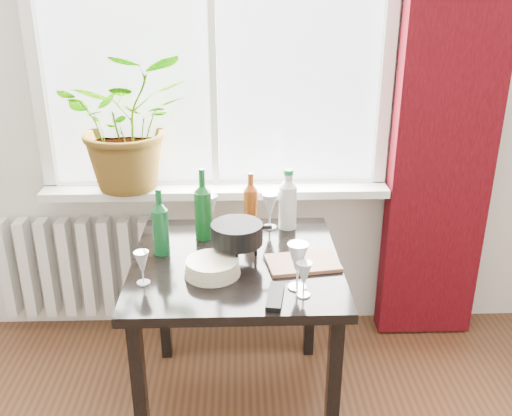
{
  "coord_description": "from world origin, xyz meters",
  "views": [
    {
      "loc": [
        0.12,
        -0.54,
        1.83
      ],
      "look_at": [
        0.18,
        1.55,
        0.97
      ],
      "focal_mm": 40.0,
      "sensor_mm": 36.0,
      "label": 1
    }
  ],
  "objects_px": {
    "radiator": "(78,267)",
    "wineglass_front_right": "(298,266)",
    "fondue_pot": "(237,242)",
    "bottle_amber": "(251,200)",
    "potted_plant": "(129,121)",
    "wine_bottle_right": "(203,204)",
    "cleaning_bottle": "(288,199)",
    "wineglass_back_center": "(270,211)",
    "wine_bottle_left": "(160,222)",
    "tv_remote": "(275,296)",
    "wineglass_front_left": "(142,268)",
    "wineglass_back_left": "(209,214)",
    "table": "(236,279)",
    "cutting_board": "(302,263)",
    "plate_stack": "(212,267)",
    "wineglass_far_right": "(304,279)"
  },
  "relations": [
    {
      "from": "radiator",
      "to": "wineglass_front_right",
      "type": "xyz_separation_m",
      "value": [
        1.08,
        -0.86,
        0.45
      ]
    },
    {
      "from": "fondue_pot",
      "to": "wineglass_front_right",
      "type": "bearing_deg",
      "value": -61.46
    },
    {
      "from": "bottle_amber",
      "to": "wineglass_front_right",
      "type": "bearing_deg",
      "value": -74.15
    },
    {
      "from": "bottle_amber",
      "to": "fondue_pot",
      "type": "relative_size",
      "value": 1.1
    },
    {
      "from": "radiator",
      "to": "potted_plant",
      "type": "height_order",
      "value": "potted_plant"
    },
    {
      "from": "wine_bottle_right",
      "to": "cleaning_bottle",
      "type": "xyz_separation_m",
      "value": [
        0.38,
        0.1,
        -0.02
      ]
    },
    {
      "from": "cleaning_bottle",
      "to": "wineglass_back_center",
      "type": "bearing_deg",
      "value": -179.28
    },
    {
      "from": "wine_bottle_left",
      "to": "tv_remote",
      "type": "height_order",
      "value": "wine_bottle_left"
    },
    {
      "from": "wine_bottle_right",
      "to": "wineglass_front_left",
      "type": "bearing_deg",
      "value": -117.6
    },
    {
      "from": "wineglass_back_left",
      "to": "wine_bottle_right",
      "type": "bearing_deg",
      "value": -117.86
    },
    {
      "from": "radiator",
      "to": "wineglass_front_left",
      "type": "height_order",
      "value": "wineglass_front_left"
    },
    {
      "from": "radiator",
      "to": "table",
      "type": "relative_size",
      "value": 0.94
    },
    {
      "from": "wineglass_back_left",
      "to": "cutting_board",
      "type": "distance_m",
      "value": 0.51
    },
    {
      "from": "wine_bottle_left",
      "to": "wineglass_back_left",
      "type": "height_order",
      "value": "wine_bottle_left"
    },
    {
      "from": "wineglass_front_right",
      "to": "table",
      "type": "bearing_deg",
      "value": 134.52
    },
    {
      "from": "cleaning_bottle",
      "to": "wineglass_back_left",
      "type": "xyz_separation_m",
      "value": [
        -0.36,
        -0.06,
        -0.05
      ]
    },
    {
      "from": "potted_plant",
      "to": "fondue_pot",
      "type": "distance_m",
      "value": 0.87
    },
    {
      "from": "radiator",
      "to": "table",
      "type": "xyz_separation_m",
      "value": [
        0.85,
        -0.63,
        0.27
      ]
    },
    {
      "from": "table",
      "to": "wineglass_front_right",
      "type": "bearing_deg",
      "value": -45.48
    },
    {
      "from": "table",
      "to": "radiator",
      "type": "bearing_deg",
      "value": 143.46
    },
    {
      "from": "table",
      "to": "wineglass_back_center",
      "type": "bearing_deg",
      "value": 63.71
    },
    {
      "from": "wine_bottle_right",
      "to": "tv_remote",
      "type": "relative_size",
      "value": 1.76
    },
    {
      "from": "wineglass_front_right",
      "to": "plate_stack",
      "type": "relative_size",
      "value": 0.84
    },
    {
      "from": "cleaning_bottle",
      "to": "wineglass_back_center",
      "type": "distance_m",
      "value": 0.1
    },
    {
      "from": "wine_bottle_right",
      "to": "wineglass_back_center",
      "type": "bearing_deg",
      "value": 18.6
    },
    {
      "from": "radiator",
      "to": "wineglass_front_left",
      "type": "bearing_deg",
      "value": -58.48
    },
    {
      "from": "cleaning_bottle",
      "to": "tv_remote",
      "type": "xyz_separation_m",
      "value": [
        -0.1,
        -0.63,
        -0.13
      ]
    },
    {
      "from": "table",
      "to": "potted_plant",
      "type": "xyz_separation_m",
      "value": [
        -0.51,
        0.6,
        0.53
      ]
    },
    {
      "from": "plate_stack",
      "to": "bottle_amber",
      "type": "bearing_deg",
      "value": 70.34
    },
    {
      "from": "wineglass_back_center",
      "to": "table",
      "type": "bearing_deg",
      "value": -116.29
    },
    {
      "from": "tv_remote",
      "to": "wine_bottle_left",
      "type": "bearing_deg",
      "value": 148.99
    },
    {
      "from": "wineglass_front_right",
      "to": "potted_plant",
      "type": "bearing_deg",
      "value": 131.42
    },
    {
      "from": "wineglass_front_left",
      "to": "plate_stack",
      "type": "height_order",
      "value": "wineglass_front_left"
    },
    {
      "from": "bottle_amber",
      "to": "cutting_board",
      "type": "distance_m",
      "value": 0.45
    },
    {
      "from": "wineglass_back_center",
      "to": "plate_stack",
      "type": "relative_size",
      "value": 0.78
    },
    {
      "from": "table",
      "to": "fondue_pot",
      "type": "distance_m",
      "value": 0.17
    },
    {
      "from": "plate_stack",
      "to": "potted_plant",
      "type": "bearing_deg",
      "value": 119.94
    },
    {
      "from": "wine_bottle_right",
      "to": "wineglass_front_right",
      "type": "bearing_deg",
      "value": -50.41
    },
    {
      "from": "table",
      "to": "wine_bottle_right",
      "type": "bearing_deg",
      "value": 123.33
    },
    {
      "from": "plate_stack",
      "to": "wineglass_far_right",
      "type": "bearing_deg",
      "value": -27.11
    },
    {
      "from": "wineglass_front_left",
      "to": "radiator",
      "type": "bearing_deg",
      "value": 121.52
    },
    {
      "from": "potted_plant",
      "to": "fondue_pot",
      "type": "xyz_separation_m",
      "value": [
        0.51,
        -0.61,
        -0.36
      ]
    },
    {
      "from": "wineglass_far_right",
      "to": "radiator",
      "type": "bearing_deg",
      "value": 139.96
    },
    {
      "from": "wine_bottle_left",
      "to": "bottle_amber",
      "type": "height_order",
      "value": "wine_bottle_left"
    },
    {
      "from": "plate_stack",
      "to": "wineglass_front_left",
      "type": "bearing_deg",
      "value": -165.76
    },
    {
      "from": "radiator",
      "to": "cutting_board",
      "type": "xyz_separation_m",
      "value": [
        1.12,
        -0.68,
        0.37
      ]
    },
    {
      "from": "cutting_board",
      "to": "radiator",
      "type": "bearing_deg",
      "value": 148.71
    },
    {
      "from": "bottle_amber",
      "to": "wineglass_back_center",
      "type": "distance_m",
      "value": 0.1
    },
    {
      "from": "table",
      "to": "wineglass_back_left",
      "type": "xyz_separation_m",
      "value": [
        -0.12,
        0.26,
        0.19
      ]
    },
    {
      "from": "potted_plant",
      "to": "wine_bottle_left",
      "type": "height_order",
      "value": "potted_plant"
    }
  ]
}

